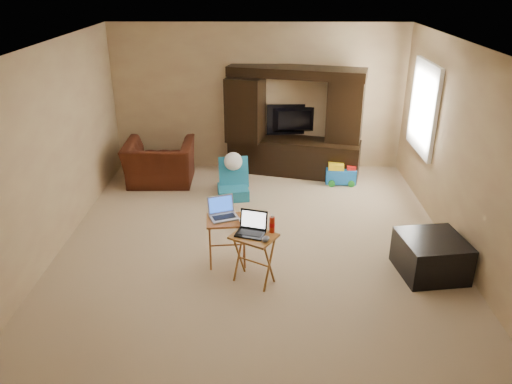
{
  "coord_description": "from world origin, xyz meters",
  "views": [
    {
      "loc": [
        0.08,
        -5.73,
        3.28
      ],
      "look_at": [
        0.0,
        -0.2,
        0.8
      ],
      "focal_mm": 35.0,
      "sensor_mm": 36.0,
      "label": 1
    }
  ],
  "objects_px": {
    "push_toy": "(341,173)",
    "mouse_right": "(266,239)",
    "ottoman": "(431,256)",
    "tray_table_right": "(254,259)",
    "television": "(294,121)",
    "laptop_left": "(224,209)",
    "plush_toy": "(238,179)",
    "entertainment_center": "(295,122)",
    "recliner": "(160,163)",
    "laptop_right": "(250,225)",
    "child_rocker": "(233,179)",
    "mouse_left": "(243,220)",
    "tray_table_left": "(227,242)",
    "water_bottle": "(272,225)"
  },
  "relations": [
    {
      "from": "recliner",
      "to": "push_toy",
      "type": "xyz_separation_m",
      "value": [
        3.0,
        0.01,
        -0.17
      ]
    },
    {
      "from": "entertainment_center",
      "to": "tray_table_right",
      "type": "bearing_deg",
      "value": -86.26
    },
    {
      "from": "plush_toy",
      "to": "mouse_right",
      "type": "distance_m",
      "value": 2.78
    },
    {
      "from": "laptop_left",
      "to": "mouse_right",
      "type": "bearing_deg",
      "value": -68.29
    },
    {
      "from": "entertainment_center",
      "to": "tray_table_right",
      "type": "relative_size",
      "value": 3.74
    },
    {
      "from": "ottoman",
      "to": "mouse_right",
      "type": "height_order",
      "value": "mouse_right"
    },
    {
      "from": "plush_toy",
      "to": "child_rocker",
      "type": "bearing_deg",
      "value": -102.36
    },
    {
      "from": "push_toy",
      "to": "ottoman",
      "type": "relative_size",
      "value": 0.71
    },
    {
      "from": "plush_toy",
      "to": "water_bottle",
      "type": "xyz_separation_m",
      "value": [
        0.51,
        -2.51,
        0.49
      ]
    },
    {
      "from": "television",
      "to": "water_bottle",
      "type": "distance_m",
      "value": 3.53
    },
    {
      "from": "television",
      "to": "mouse_right",
      "type": "xyz_separation_m",
      "value": [
        -0.5,
        -3.7,
        -0.25
      ]
    },
    {
      "from": "recliner",
      "to": "tray_table_left",
      "type": "relative_size",
      "value": 1.8
    },
    {
      "from": "entertainment_center",
      "to": "water_bottle",
      "type": "bearing_deg",
      "value": -83.11
    },
    {
      "from": "tray_table_right",
      "to": "laptop_right",
      "type": "distance_m",
      "value": 0.42
    },
    {
      "from": "ottoman",
      "to": "tray_table_left",
      "type": "xyz_separation_m",
      "value": [
        -2.39,
        0.15,
        0.08
      ]
    },
    {
      "from": "ottoman",
      "to": "mouse_left",
      "type": "bearing_deg",
      "value": 177.82
    },
    {
      "from": "entertainment_center",
      "to": "recliner",
      "type": "distance_m",
      "value": 2.36
    },
    {
      "from": "television",
      "to": "child_rocker",
      "type": "relative_size",
      "value": 1.51
    },
    {
      "from": "television",
      "to": "recliner",
      "type": "relative_size",
      "value": 0.85
    },
    {
      "from": "television",
      "to": "ottoman",
      "type": "xyz_separation_m",
      "value": [
        1.43,
        -3.37,
        -0.65
      ]
    },
    {
      "from": "ottoman",
      "to": "child_rocker",
      "type": "bearing_deg",
      "value": 139.27
    },
    {
      "from": "laptop_right",
      "to": "tray_table_right",
      "type": "bearing_deg",
      "value": -10.35
    },
    {
      "from": "push_toy",
      "to": "laptop_right",
      "type": "xyz_separation_m",
      "value": [
        -1.43,
        -2.86,
        0.53
      ]
    },
    {
      "from": "tray_table_left",
      "to": "tray_table_right",
      "type": "bearing_deg",
      "value": -54.12
    },
    {
      "from": "ottoman",
      "to": "tray_table_left",
      "type": "distance_m",
      "value": 2.39
    },
    {
      "from": "ottoman",
      "to": "television",
      "type": "bearing_deg",
      "value": 112.99
    },
    {
      "from": "laptop_right",
      "to": "mouse_left",
      "type": "xyz_separation_m",
      "value": [
        -0.1,
        0.28,
        -0.09
      ]
    },
    {
      "from": "tray_table_left",
      "to": "tray_table_right",
      "type": "height_order",
      "value": "tray_table_left"
    },
    {
      "from": "recliner",
      "to": "push_toy",
      "type": "relative_size",
      "value": 2.17
    },
    {
      "from": "recliner",
      "to": "ottoman",
      "type": "xyz_separation_m",
      "value": [
        3.67,
        -2.66,
        -0.13
      ]
    },
    {
      "from": "ottoman",
      "to": "tray_table_right",
      "type": "bearing_deg",
      "value": -174.12
    },
    {
      "from": "plush_toy",
      "to": "mouse_left",
      "type": "bearing_deg",
      "value": -85.79
    },
    {
      "from": "push_toy",
      "to": "water_bottle",
      "type": "bearing_deg",
      "value": -109.02
    },
    {
      "from": "entertainment_center",
      "to": "child_rocker",
      "type": "xyz_separation_m",
      "value": [
        -1.0,
        -1.06,
        -0.61
      ]
    },
    {
      "from": "laptop_left",
      "to": "entertainment_center",
      "type": "bearing_deg",
      "value": 49.97
    },
    {
      "from": "entertainment_center",
      "to": "plush_toy",
      "type": "distance_m",
      "value": 1.41
    },
    {
      "from": "child_rocker",
      "to": "laptop_right",
      "type": "relative_size",
      "value": 1.96
    },
    {
      "from": "child_rocker",
      "to": "ottoman",
      "type": "height_order",
      "value": "child_rocker"
    },
    {
      "from": "tray_table_right",
      "to": "recliner",
      "type": "bearing_deg",
      "value": 149.91
    },
    {
      "from": "push_toy",
      "to": "laptop_left",
      "type": "bearing_deg",
      "value": -121.09
    },
    {
      "from": "child_rocker",
      "to": "mouse_left",
      "type": "relative_size",
      "value": 5.0
    },
    {
      "from": "child_rocker",
      "to": "mouse_right",
      "type": "bearing_deg",
      "value": -87.31
    },
    {
      "from": "child_rocker",
      "to": "mouse_left",
      "type": "height_order",
      "value": "mouse_left"
    },
    {
      "from": "television",
      "to": "ottoman",
      "type": "bearing_deg",
      "value": 107.34
    },
    {
      "from": "plush_toy",
      "to": "ottoman",
      "type": "bearing_deg",
      "value": -45.11
    },
    {
      "from": "recliner",
      "to": "water_bottle",
      "type": "xyz_separation_m",
      "value": [
        1.81,
        -2.79,
        0.34
      ]
    },
    {
      "from": "entertainment_center",
      "to": "recliner",
      "type": "height_order",
      "value": "entertainment_center"
    },
    {
      "from": "push_toy",
      "to": "mouse_right",
      "type": "xyz_separation_m",
      "value": [
        -1.26,
        -3.0,
        0.44
      ]
    },
    {
      "from": "ottoman",
      "to": "laptop_right",
      "type": "height_order",
      "value": "laptop_right"
    },
    {
      "from": "laptop_left",
      "to": "laptop_right",
      "type": "height_order",
      "value": "laptop_left"
    }
  ]
}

